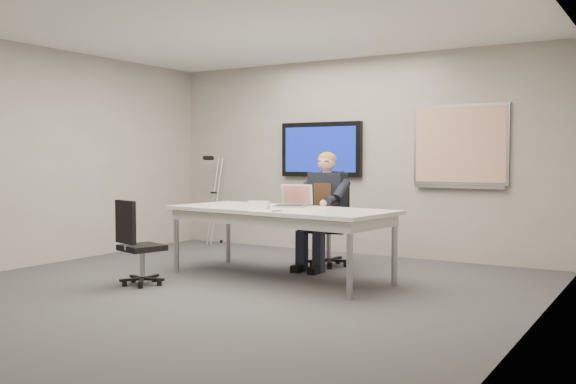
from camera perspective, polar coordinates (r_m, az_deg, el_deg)
The scene contains 15 objects.
floor at distance 6.81m, azimuth -5.30°, elevation -8.60°, with size 6.00×6.00×0.02m, color #3B3B3E.
ceiling at distance 6.83m, azimuth -5.42°, elevation 15.10°, with size 6.00×6.00×0.02m, color white.
wall_back at distance 9.25m, azimuth 5.83°, elevation 3.18°, with size 6.00×0.02×2.80m, color gray.
wall_left at distance 8.80m, azimuth -21.24°, elevation 3.00°, with size 0.02×6.00×2.80m, color gray.
wall_right at distance 5.44m, azimuth 20.92°, elevation 3.14°, with size 0.02×6.00×2.80m, color gray.
conference_table at distance 7.30m, azimuth -0.73°, elevation -2.15°, with size 2.71×1.36×0.81m.
tv_display at distance 9.43m, azimuth 2.95°, elevation 3.79°, with size 1.30×0.09×0.80m.
whiteboard at distance 8.67m, azimuth 15.05°, elevation 3.97°, with size 1.25×0.08×1.10m.
office_chair_far at distance 8.22m, azimuth 3.72°, elevation -4.23°, with size 0.61×0.61×1.07m.
office_chair_near at distance 7.12m, azimuth -13.11°, elevation -5.80°, with size 0.54×0.54×0.93m.
seated_person at distance 7.95m, azimuth 2.91°, elevation -2.66°, with size 0.46×0.79×1.45m.
crutch at distance 10.30m, azimuth -6.52°, elevation -0.63°, with size 0.20×0.41×1.44m, color #B1B4B9, non-canonical shape.
laptop at distance 7.49m, azimuth 0.44°, elevation -0.82°, with size 0.43×0.45×0.26m.
name_tent at distance 7.17m, azimuth -2.61°, elevation -1.13°, with size 0.23×0.06×0.09m, color white, non-canonical shape.
pen at distance 6.82m, azimuth -1.01°, elevation -1.68°, with size 0.01×0.01×0.13m, color black.
Camera 1 is at (3.99, -5.35, 1.37)m, focal length 40.00 mm.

